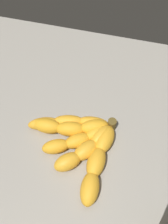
% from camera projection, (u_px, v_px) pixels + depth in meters
% --- Properties ---
extents(ground_plane, '(0.94, 0.71, 0.04)m').
position_uv_depth(ground_plane, '(78.00, 138.00, 0.62)').
color(ground_plane, gray).
extents(banana_bunch, '(0.21, 0.21, 0.04)m').
position_uv_depth(banana_bunch, '(81.00, 141.00, 0.57)').
color(banana_bunch, gold).
rests_on(banana_bunch, ground_plane).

